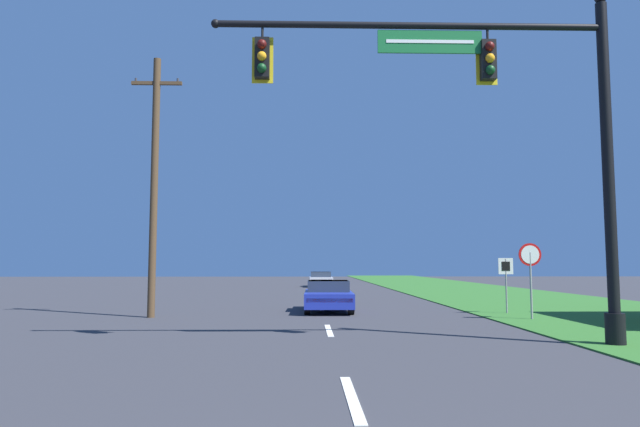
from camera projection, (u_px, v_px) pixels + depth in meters
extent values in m
cube|color=#2D6626|center=(504.00, 296.00, 32.10)|extent=(10.00, 110.00, 0.04)
cube|color=silver|center=(352.00, 397.00, 7.94)|extent=(0.16, 2.80, 0.01)
cube|color=silver|center=(329.00, 330.00, 15.91)|extent=(0.16, 2.80, 0.01)
cube|color=silver|center=(321.00, 308.00, 23.87)|extent=(0.16, 2.80, 0.01)
cube|color=silver|center=(317.00, 297.00, 31.84)|extent=(0.16, 2.80, 0.01)
cube|color=silver|center=(315.00, 290.00, 39.81)|extent=(0.16, 2.80, 0.01)
cylinder|color=black|center=(615.00, 329.00, 12.95)|extent=(0.44, 0.44, 0.70)
cylinder|color=black|center=(608.00, 169.00, 13.27)|extent=(0.26, 0.26, 8.03)
cylinder|color=black|center=(410.00, 26.00, 13.46)|extent=(9.18, 0.16, 0.16)
sphere|color=black|center=(215.00, 24.00, 13.35)|extent=(0.21, 0.21, 0.21)
cube|color=#196B33|center=(430.00, 42.00, 13.44)|extent=(2.47, 0.06, 0.55)
cube|color=white|center=(430.00, 41.00, 13.40)|extent=(2.07, 0.01, 0.08)
cylinder|color=black|center=(262.00, 31.00, 13.36)|extent=(0.06, 0.06, 0.35)
cube|color=yellow|center=(263.00, 60.00, 13.44)|extent=(0.50, 0.03, 1.11)
cube|color=black|center=(262.00, 58.00, 13.31)|extent=(0.34, 0.24, 0.95)
sphere|color=#4C0F0C|center=(262.00, 44.00, 13.19)|extent=(0.22, 0.22, 0.22)
sphere|color=orange|center=(262.00, 56.00, 13.17)|extent=(0.22, 0.22, 0.22)
sphere|color=#0F3D19|center=(262.00, 68.00, 13.14)|extent=(0.22, 0.22, 0.22)
cylinder|color=black|center=(487.00, 34.00, 13.49)|extent=(0.06, 0.06, 0.35)
cube|color=yellow|center=(486.00, 62.00, 13.57)|extent=(0.50, 0.03, 1.11)
cube|color=black|center=(488.00, 60.00, 13.43)|extent=(0.34, 0.24, 0.95)
sphere|color=#4C0F0C|center=(490.00, 46.00, 13.32)|extent=(0.22, 0.22, 0.22)
sphere|color=orange|center=(490.00, 58.00, 13.29)|extent=(0.22, 0.22, 0.22)
sphere|color=#0F3D19|center=(490.00, 70.00, 13.27)|extent=(0.22, 0.22, 0.22)
cylinder|color=black|center=(347.00, 301.00, 23.86)|extent=(0.22, 0.64, 0.64)
cylinder|color=black|center=(308.00, 301.00, 23.85)|extent=(0.22, 0.64, 0.64)
cylinder|color=black|center=(351.00, 306.00, 20.88)|extent=(0.22, 0.64, 0.64)
cylinder|color=black|center=(307.00, 306.00, 20.87)|extent=(0.22, 0.64, 0.64)
cube|color=#1E2D9E|center=(328.00, 298.00, 22.38)|extent=(1.90, 4.42, 0.55)
cube|color=#283342|center=(328.00, 286.00, 22.53)|extent=(1.63, 1.87, 0.42)
cube|color=#1E2D9E|center=(328.00, 281.00, 22.55)|extent=(1.60, 1.84, 0.06)
cube|color=#B71414|center=(330.00, 300.00, 20.23)|extent=(1.68, 0.09, 0.14)
cylinder|color=black|center=(330.00, 282.00, 47.52)|extent=(0.22, 0.64, 0.64)
cylinder|color=black|center=(311.00, 282.00, 47.48)|extent=(0.22, 0.64, 0.64)
cylinder|color=black|center=(331.00, 283.00, 44.62)|extent=(0.22, 0.64, 0.64)
cylinder|color=black|center=(311.00, 283.00, 44.58)|extent=(0.22, 0.64, 0.64)
cube|color=silver|center=(321.00, 280.00, 46.06)|extent=(1.82, 4.31, 0.55)
cube|color=#283342|center=(321.00, 274.00, 46.21)|extent=(1.60, 1.81, 0.42)
cube|color=silver|center=(321.00, 272.00, 46.23)|extent=(1.57, 1.77, 0.06)
cube|color=#B71414|center=(321.00, 280.00, 43.95)|extent=(1.67, 0.06, 0.14)
cylinder|color=gray|center=(531.00, 285.00, 18.92)|extent=(0.07, 0.07, 2.20)
cylinder|color=red|center=(530.00, 255.00, 19.01)|extent=(0.76, 0.04, 0.76)
cylinder|color=white|center=(530.00, 255.00, 18.98)|extent=(0.61, 0.01, 0.61)
cylinder|color=gray|center=(506.00, 286.00, 21.13)|extent=(0.06, 0.06, 2.00)
cube|color=white|center=(506.00, 266.00, 21.19)|extent=(0.55, 0.04, 0.60)
cube|color=black|center=(506.00, 266.00, 21.17)|extent=(0.31, 0.01, 0.34)
cylinder|color=#4C3823|center=(154.00, 186.00, 20.15)|extent=(0.26, 0.26, 9.23)
cube|color=#4C3823|center=(157.00, 83.00, 20.47)|extent=(1.80, 0.12, 0.12)
cylinder|color=#333338|center=(136.00, 80.00, 20.46)|extent=(0.08, 0.08, 0.12)
cylinder|color=#333338|center=(178.00, 80.00, 20.50)|extent=(0.08, 0.08, 0.12)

